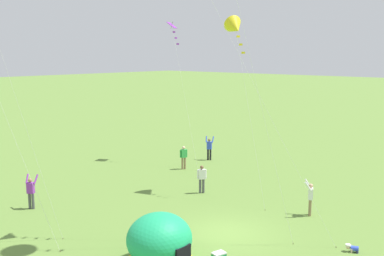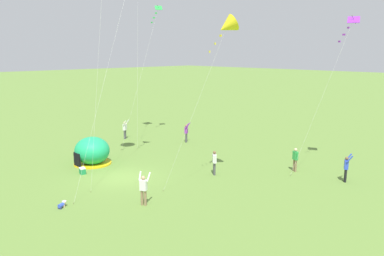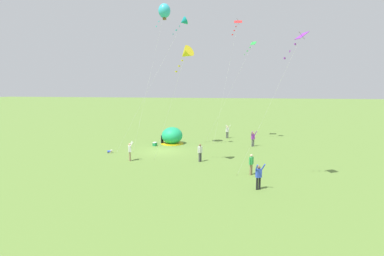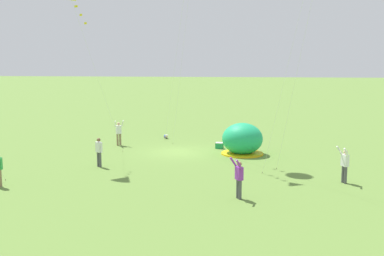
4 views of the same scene
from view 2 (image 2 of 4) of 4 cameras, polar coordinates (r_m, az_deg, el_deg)
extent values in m
plane|color=olive|center=(26.21, -10.53, -7.44)|extent=(300.00, 300.00, 0.00)
ellipsoid|color=#1EAD6B|center=(29.53, -14.98, -3.34)|extent=(2.70, 2.60, 2.10)
cylinder|color=yellow|center=(29.80, -14.88, -5.20)|extent=(2.81, 2.81, 0.10)
cube|color=black|center=(29.08, -17.10, -4.72)|extent=(0.80, 0.13, 1.10)
cube|color=#1E8C4C|center=(27.59, -16.36, -6.33)|extent=(0.59, 0.47, 0.38)
cube|color=white|center=(27.52, -16.38, -5.90)|extent=(0.60, 0.48, 0.06)
cylinder|color=blue|center=(22.15, -19.33, -11.06)|extent=(0.33, 0.38, 0.22)
sphere|color=beige|center=(22.32, -18.89, -10.77)|extent=(0.19, 0.19, 0.19)
cylinder|color=white|center=(22.29, -18.90, -10.55)|extent=(0.24, 0.24, 0.06)
cylinder|color=beige|center=(22.33, -19.30, -11.11)|extent=(0.07, 0.07, 0.17)
cylinder|color=beige|center=(22.21, -18.91, -11.21)|extent=(0.07, 0.07, 0.17)
cylinder|color=navy|center=(22.16, -19.67, -11.37)|extent=(0.09, 0.09, 0.13)
cylinder|color=navy|center=(22.06, -19.35, -11.45)|extent=(0.09, 0.09, 0.13)
cylinder|color=#4C4C51|center=(35.53, -0.83, -1.46)|extent=(0.15, 0.15, 0.88)
cylinder|color=#4C4C51|center=(35.35, -0.92, -1.53)|extent=(0.15, 0.15, 0.88)
cube|color=purple|center=(35.28, -0.88, -0.32)|extent=(0.40, 0.45, 0.60)
sphere|color=#9E7051|center=(35.19, -0.89, 0.36)|extent=(0.22, 0.22, 0.22)
cylinder|color=purple|center=(35.40, -0.53, 0.48)|extent=(0.35, 0.31, 0.50)
cylinder|color=purple|center=(34.90, -0.77, 0.32)|extent=(0.39, 0.22, 0.50)
cylinder|color=#4C4C51|center=(37.49, -10.10, -0.95)|extent=(0.15, 0.15, 0.88)
cylinder|color=#4C4C51|center=(37.32, -10.25, -1.01)|extent=(0.15, 0.15, 0.88)
cube|color=white|center=(37.26, -10.22, 0.13)|extent=(0.38, 0.45, 0.60)
sphere|color=beige|center=(37.18, -10.24, 0.78)|extent=(0.22, 0.22, 0.22)
cylinder|color=white|center=(37.32, -9.84, 0.89)|extent=(0.36, 0.30, 0.50)
cylinder|color=white|center=(36.87, -10.24, 0.74)|extent=(0.39, 0.20, 0.50)
cylinder|color=#4C4C51|center=(26.16, 3.45, -6.28)|extent=(0.15, 0.15, 0.88)
cylinder|color=#4C4C51|center=(26.34, 3.38, -6.15)|extent=(0.15, 0.15, 0.88)
cube|color=white|center=(26.03, 3.43, -4.66)|extent=(0.45, 0.42, 0.60)
sphere|color=brown|center=(25.92, 3.44, -3.75)|extent=(0.22, 0.22, 0.22)
cylinder|color=white|center=(25.80, 3.53, -4.82)|extent=(0.09, 0.09, 0.58)
cylinder|color=white|center=(26.27, 3.34, -4.51)|extent=(0.09, 0.09, 0.58)
cylinder|color=#8C7251|center=(21.45, -7.62, -10.46)|extent=(0.15, 0.15, 0.88)
cylinder|color=#8C7251|center=(21.36, -7.13, -10.54)|extent=(0.15, 0.15, 0.88)
cube|color=white|center=(21.14, -7.43, -8.64)|extent=(0.45, 0.39, 0.60)
sphere|color=tan|center=(21.00, -7.46, -7.54)|extent=(0.22, 0.22, 0.22)
cylinder|color=white|center=(21.23, -7.93, -7.25)|extent=(0.30, 0.36, 0.50)
cylinder|color=white|center=(21.00, -6.62, -7.42)|extent=(0.20, 0.39, 0.50)
cylinder|color=#8C7251|center=(28.01, 15.28, -5.47)|extent=(0.15, 0.15, 0.88)
cylinder|color=#8C7251|center=(27.85, 15.51, -5.58)|extent=(0.15, 0.15, 0.88)
cube|color=green|center=(27.73, 15.48, -4.06)|extent=(0.45, 0.38, 0.60)
sphere|color=beige|center=(27.62, 15.53, -3.20)|extent=(0.22, 0.22, 0.22)
cylinder|color=green|center=(27.92, 15.18, -3.93)|extent=(0.09, 0.09, 0.58)
cylinder|color=green|center=(27.53, 15.78, -4.19)|extent=(0.09, 0.09, 0.58)
cylinder|color=black|center=(26.92, 22.32, -6.64)|extent=(0.15, 0.15, 0.88)
cylinder|color=black|center=(26.73, 22.35, -6.77)|extent=(0.15, 0.15, 0.88)
cube|color=blue|center=(26.61, 22.46, -5.18)|extent=(0.39, 0.45, 0.60)
sphere|color=brown|center=(26.50, 22.53, -4.29)|extent=(0.22, 0.22, 0.22)
cylinder|color=blue|center=(26.76, 22.80, -4.09)|extent=(0.35, 0.31, 0.50)
cylinder|color=blue|center=(26.25, 22.91, -4.39)|extent=(0.39, 0.21, 0.50)
cylinder|color=silver|center=(34.77, -7.83, 7.86)|extent=(1.59, 5.79, 12.53)
cylinder|color=brown|center=(33.48, -10.70, -3.20)|extent=(0.03, 0.03, 0.06)
cube|color=green|center=(37.33, -5.13, 17.79)|extent=(0.79, 0.84, 0.43)
cylinder|color=#332314|center=(37.33, -5.13, 17.80)|extent=(0.11, 0.35, 0.44)
cube|color=green|center=(36.94, -5.51, 17.03)|extent=(0.20, 0.15, 0.12)
cube|color=green|center=(36.62, -5.83, 16.37)|extent=(0.20, 0.17, 0.12)
cube|color=green|center=(36.30, -6.15, 15.70)|extent=(0.20, 0.07, 0.12)
cylinder|color=silver|center=(34.30, -8.30, 10.11)|extent=(2.89, 2.72, 15.29)
cylinder|color=brown|center=(33.41, -8.34, -3.15)|extent=(0.03, 0.03, 0.06)
cylinder|color=silver|center=(24.24, -14.14, 9.30)|extent=(2.23, 3.16, 15.27)
cylinder|color=brown|center=(24.01, -15.16, -9.38)|extent=(0.03, 0.03, 0.06)
cylinder|color=silver|center=(22.65, 0.38, 2.72)|extent=(1.91, 3.56, 9.93)
cylinder|color=brown|center=(23.46, -4.42, -9.50)|extent=(0.03, 0.03, 0.06)
cone|color=yellow|center=(23.09, 5.37, 15.19)|extent=(1.59, 1.71, 1.41)
cube|color=yellow|center=(22.92, 4.38, 13.86)|extent=(0.21, 0.12, 0.12)
cube|color=yellow|center=(22.79, 3.54, 12.71)|extent=(0.20, 0.17, 0.12)
cube|color=yellow|center=(22.67, 2.69, 11.54)|extent=(0.19, 0.17, 0.12)
cylinder|color=silver|center=(27.25, 19.14, 4.28)|extent=(1.74, 4.20, 10.58)
cylinder|color=brown|center=(26.98, 14.73, -7.01)|extent=(0.03, 0.03, 0.06)
cube|color=purple|center=(28.68, 23.42, 14.92)|extent=(0.98, 0.90, 0.49)
cylinder|color=#332314|center=(28.69, 23.42, 14.94)|extent=(0.17, 0.38, 0.54)
cube|color=purple|center=(28.37, 22.73, 13.92)|extent=(0.20, 0.16, 0.12)
cube|color=purple|center=(28.11, 22.14, 13.05)|extent=(0.20, 0.07, 0.12)
cube|color=purple|center=(27.86, 21.54, 12.17)|extent=(0.20, 0.15, 0.12)
cylinder|color=silver|center=(24.00, -13.01, 7.91)|extent=(3.13, 6.84, 14.08)
cylinder|color=brown|center=(22.58, -17.60, -10.89)|extent=(0.03, 0.03, 0.06)
camera|label=1|loc=(36.98, -42.41, 8.47)|focal=42.00mm
camera|label=3|loc=(25.04, 71.17, 0.80)|focal=28.00mm
camera|label=4|loc=(50.41, 15.42, 8.53)|focal=42.00mm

